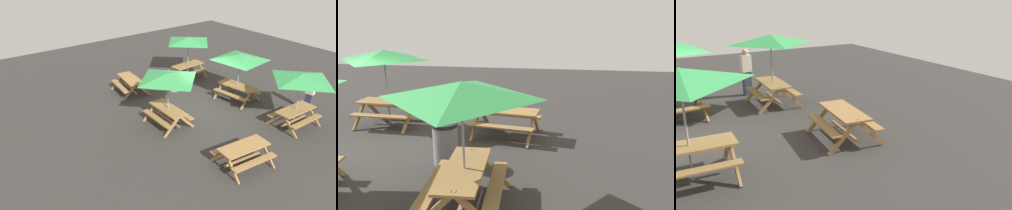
% 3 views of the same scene
% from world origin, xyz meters
% --- Properties ---
extents(ground_plane, '(25.95, 25.95, 0.00)m').
position_xyz_m(ground_plane, '(0.00, 0.00, 0.00)').
color(ground_plane, '#33302D').
rests_on(ground_plane, ground).
extents(picnic_table_0, '(1.98, 1.75, 0.81)m').
position_xyz_m(picnic_table_0, '(3.65, 1.57, 0.56)').
color(picnic_table_0, olive).
rests_on(picnic_table_0, ground).
extents(picnic_table_2, '(2.06, 2.06, 2.34)m').
position_xyz_m(picnic_table_2, '(-0.04, 2.00, 1.99)').
color(picnic_table_2, olive).
rests_on(picnic_table_2, ground).
extents(picnic_table_4, '(2.10, 2.10, 2.34)m').
position_xyz_m(picnic_table_4, '(3.44, -2.00, 1.99)').
color(picnic_table_4, olive).
rests_on(picnic_table_4, ground).
extents(trash_bin_gray, '(0.59, 0.59, 0.98)m').
position_xyz_m(trash_bin_gray, '(2.53, -0.34, 0.49)').
color(trash_bin_gray, gray).
rests_on(trash_bin_gray, ground).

